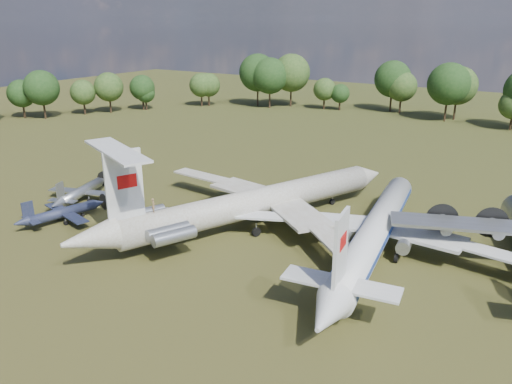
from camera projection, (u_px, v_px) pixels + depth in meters
The scene contains 6 objects.
ground at pixel (212, 222), 64.26m from camera, with size 300.00×300.00×0.00m, color #223812.
il62_airliner at pixel (256, 207), 62.40m from camera, with size 37.90×49.27×4.83m, color beige, non-canonical shape.
tu104_jet at pixel (375, 236), 54.72m from camera, with size 32.95×43.94×4.39m, color silver, non-canonical shape.
small_prop_west at pixel (63, 215), 63.96m from camera, with size 9.59×13.07×1.92m, color #161A31, non-canonical shape.
small_prop_northwest at pixel (81, 194), 71.33m from camera, with size 10.44×14.23×2.09m, color #A2A5AA, non-canonical shape.
person_on_il62 at pixel (153, 205), 54.09m from camera, with size 0.57×0.38×1.58m, color #99764E.
Camera 1 is at (36.59, -47.18, 24.74)m, focal length 35.00 mm.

